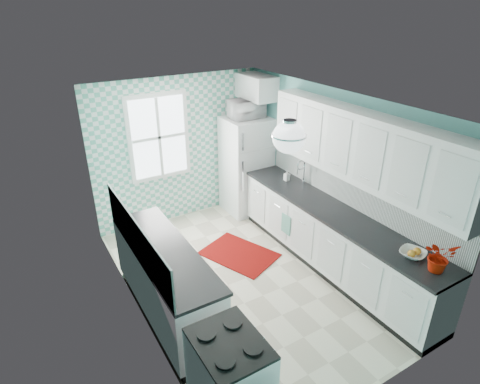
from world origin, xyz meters
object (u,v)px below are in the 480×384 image
fruit_bowl (413,254)px  potted_plant (439,257)px  stove (230,377)px  microwave (247,109)px  sink (293,187)px  ceiling_light (289,137)px  fridge (246,165)px

fruit_bowl → potted_plant: (0.00, -0.30, 0.14)m
stove → potted_plant: 2.51m
stove → potted_plant: (2.40, -0.31, 0.65)m
stove → microwave: bearing=56.8°
potted_plant → microwave: microwave is taller
sink → fruit_bowl: (-0.00, -2.20, 0.05)m
ceiling_light → potted_plant: ceiling_light is taller
fridge → fruit_bowl: fridge is taller
stove → fridge: bearing=56.8°
fridge → potted_plant: fridge is taller
stove → sink: size_ratio=1.57×
fruit_bowl → potted_plant: bearing=-90.0°
ceiling_light → fridge: size_ratio=0.20×
stove → fruit_bowl: fruit_bowl is taller
potted_plant → fridge: bearing=91.4°
ceiling_light → potted_plant: (1.20, -1.16, -1.21)m
potted_plant → fruit_bowl: bearing=90.0°
sink → microwave: (-0.09, 1.25, 0.98)m
fruit_bowl → microwave: (-0.09, 3.46, 0.93)m
stove → sink: (2.40, 2.19, 0.47)m
ceiling_light → fruit_bowl: 2.00m
fridge → sink: size_ratio=3.11×
stove → potted_plant: bearing=-6.8°
fridge → stove: size_ratio=1.98×
fridge → fruit_bowl: 3.46m
ceiling_light → fridge: bearing=66.9°
sink → microwave: microwave is taller
sink → potted_plant: (-0.00, -2.50, 0.19)m
potted_plant → microwave: size_ratio=0.62×
fridge → microwave: size_ratio=3.08×
fridge → potted_plant: size_ratio=4.94×
sink → fruit_bowl: size_ratio=1.99×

